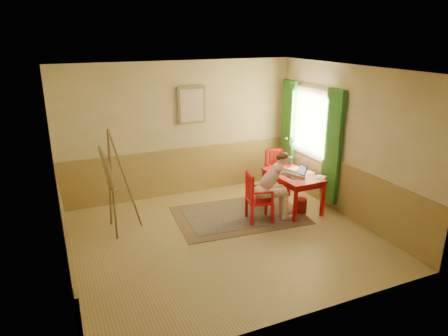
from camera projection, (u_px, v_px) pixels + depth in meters
name	position (u px, v px, depth m)	size (l,w,h in m)	color
room	(224.00, 159.00, 6.58)	(5.04, 4.54, 2.84)	tan
wainscot	(206.00, 194.00, 7.56)	(5.00, 4.50, 1.00)	tan
window	(309.00, 133.00, 8.47)	(0.12, 2.01, 2.20)	white
wall_portrait	(192.00, 105.00, 8.43)	(0.60, 0.05, 0.76)	#948052
rug	(239.00, 215.00, 7.85)	(2.53, 1.80, 0.02)	#8C7251
table	(293.00, 178.00, 7.99)	(0.76, 1.23, 0.72)	red
chair_left	(257.00, 198.00, 7.49)	(0.50, 0.49, 0.94)	red
chair_back	(276.00, 171.00, 8.93)	(0.45, 0.47, 0.92)	red
figure	(274.00, 183.00, 7.49)	(0.99, 0.51, 1.29)	beige
laptop	(298.00, 174.00, 7.82)	(0.37, 0.25, 0.21)	#1E2338
papers	(300.00, 172.00, 8.05)	(0.85, 0.97, 0.00)	white
vase	(290.00, 152.00, 8.47)	(0.19, 0.28, 0.58)	#3F724C
wastebasket	(300.00, 206.00, 7.97)	(0.25, 0.25, 0.27)	maroon
easel	(110.00, 173.00, 6.91)	(0.61, 0.81, 1.84)	olive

